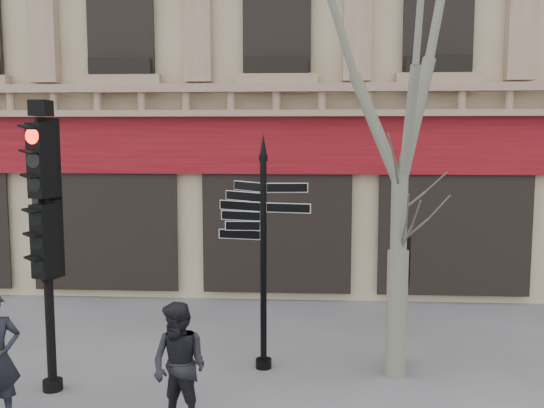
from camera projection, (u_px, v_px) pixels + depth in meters
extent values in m
plane|color=#5A5A5E|center=(260.00, 389.00, 9.19)|extent=(80.00, 80.00, 0.00)
cube|color=#670A0B|center=(277.00, 145.00, 13.61)|extent=(28.00, 0.25, 1.30)
cube|color=#8E725C|center=(276.00, 101.00, 13.27)|extent=(28.00, 0.35, 0.74)
cylinder|color=black|center=(263.00, 266.00, 9.81)|extent=(0.10, 0.10, 3.42)
cylinder|color=black|center=(264.00, 363.00, 9.99)|extent=(0.27, 0.27, 0.15)
cone|color=black|center=(263.00, 144.00, 9.58)|extent=(0.11, 0.11, 0.34)
cylinder|color=black|center=(47.00, 261.00, 8.91)|extent=(0.14, 0.14, 3.97)
cylinder|color=black|center=(53.00, 385.00, 9.13)|extent=(0.30, 0.30, 0.16)
cube|color=black|center=(47.00, 240.00, 8.87)|extent=(0.55, 0.46, 1.08)
cube|color=black|center=(43.00, 160.00, 8.74)|extent=(0.55, 0.46, 1.08)
sphere|color=#FF0C05|center=(42.00, 140.00, 8.71)|extent=(0.23, 0.23, 0.23)
cube|color=black|center=(41.00, 108.00, 8.65)|extent=(0.33, 0.37, 0.23)
cylinder|color=black|center=(401.00, 299.00, 10.03)|extent=(0.11, 0.11, 2.25)
cylinder|color=black|center=(399.00, 360.00, 10.16)|extent=(0.23, 0.23, 0.13)
cube|color=black|center=(402.00, 257.00, 9.95)|extent=(0.40, 0.30, 0.86)
cylinder|color=gray|center=(397.00, 313.00, 9.59)|extent=(0.33, 0.33, 2.03)
cylinder|color=gray|center=(399.00, 215.00, 9.41)|extent=(0.26, 0.26, 1.29)
imported|color=black|center=(179.00, 367.00, 7.86)|extent=(1.01, 0.93, 1.68)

